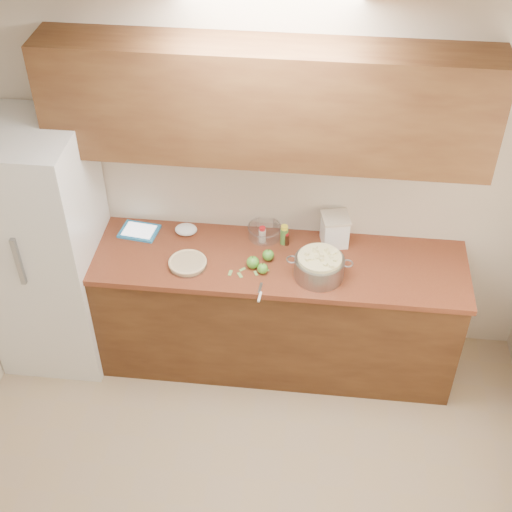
# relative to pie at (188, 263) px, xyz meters

# --- Properties ---
(room_shell) EXTENTS (3.60, 3.60, 3.60)m
(room_shell) POSITION_rel_pie_xyz_m (0.46, -1.35, 0.36)
(room_shell) COLOR tan
(room_shell) RESTS_ON ground
(counter_run) EXTENTS (2.64, 0.68, 0.92)m
(counter_run) POSITION_rel_pie_xyz_m (0.46, 0.12, -0.48)
(counter_run) COLOR #573318
(counter_run) RESTS_ON ground
(upper_cabinets) EXTENTS (2.60, 0.34, 0.70)m
(upper_cabinets) POSITION_rel_pie_xyz_m (0.46, 0.28, 1.01)
(upper_cabinets) COLOR brown
(upper_cabinets) RESTS_ON room_shell
(fridge) EXTENTS (0.70, 0.70, 1.80)m
(fridge) POSITION_rel_pie_xyz_m (-0.98, 0.09, -0.04)
(fridge) COLOR silver
(fridge) RESTS_ON ground
(pie) EXTENTS (0.25, 0.25, 0.04)m
(pie) POSITION_rel_pie_xyz_m (0.00, 0.00, 0.00)
(pie) COLOR silver
(pie) RESTS_ON counter_run
(colander) EXTENTS (0.42, 0.31, 0.16)m
(colander) POSITION_rel_pie_xyz_m (0.83, -0.00, 0.05)
(colander) COLOR gray
(colander) RESTS_ON counter_run
(flour_canister) EXTENTS (0.21, 0.21, 0.21)m
(flour_canister) POSITION_rel_pie_xyz_m (0.92, 0.34, 0.09)
(flour_canister) COLOR white
(flour_canister) RESTS_ON counter_run
(tablet) EXTENTS (0.27, 0.22, 0.02)m
(tablet) POSITION_rel_pie_xyz_m (-0.39, 0.30, -0.01)
(tablet) COLOR #2985C4
(tablet) RESTS_ON counter_run
(paring_knife) EXTENTS (0.03, 0.18, 0.02)m
(paring_knife) POSITION_rel_pie_xyz_m (0.49, -0.23, -0.01)
(paring_knife) COLOR gray
(paring_knife) RESTS_ON counter_run
(lemon_bottle) EXTENTS (0.05, 0.05, 0.14)m
(lemon_bottle) POSITION_rel_pie_xyz_m (0.59, 0.29, 0.05)
(lemon_bottle) COLOR #4C8C38
(lemon_bottle) RESTS_ON counter_run
(cinnamon_shaker) EXTENTS (0.05, 0.05, 0.11)m
(cinnamon_shaker) POSITION_rel_pie_xyz_m (0.45, 0.30, 0.03)
(cinnamon_shaker) COLOR beige
(cinnamon_shaker) RESTS_ON counter_run
(vanilla_bottle) EXTENTS (0.03, 0.03, 0.09)m
(vanilla_bottle) POSITION_rel_pie_xyz_m (0.61, 0.28, 0.02)
(vanilla_bottle) COLOR black
(vanilla_bottle) RESTS_ON counter_run
(mixing_bowl) EXTENTS (0.23, 0.23, 0.09)m
(mixing_bowl) POSITION_rel_pie_xyz_m (0.46, 0.35, 0.02)
(mixing_bowl) COLOR silver
(mixing_bowl) RESTS_ON counter_run
(paper_towel) EXTENTS (0.17, 0.16, 0.06)m
(paper_towel) POSITION_rel_pie_xyz_m (-0.07, 0.33, 0.01)
(paper_towel) COLOR white
(paper_towel) RESTS_ON counter_run
(apple_left) EXTENTS (0.08, 0.08, 0.09)m
(apple_left) POSITION_rel_pie_xyz_m (0.41, 0.03, 0.02)
(apple_left) COLOR #529F2F
(apple_left) RESTS_ON counter_run
(apple_center) EXTENTS (0.08, 0.08, 0.09)m
(apple_center) POSITION_rel_pie_xyz_m (0.50, 0.11, 0.02)
(apple_center) COLOR #529F2F
(apple_center) RESTS_ON counter_run
(apple_front) EXTENTS (0.07, 0.07, 0.08)m
(apple_front) POSITION_rel_pie_xyz_m (0.48, -0.01, 0.01)
(apple_front) COLOR #529F2F
(apple_front) RESTS_ON counter_run
(peel_a) EXTENTS (0.04, 0.04, 0.00)m
(peel_a) POSITION_rel_pie_xyz_m (0.50, 0.02, -0.02)
(peel_a) COLOR #78AB53
(peel_a) RESTS_ON counter_run
(peel_b) EXTENTS (0.03, 0.05, 0.00)m
(peel_b) POSITION_rel_pie_xyz_m (0.44, -0.03, -0.02)
(peel_b) COLOR #78AB53
(peel_b) RESTS_ON counter_run
(peel_c) EXTENTS (0.03, 0.05, 0.00)m
(peel_c) POSITION_rel_pie_xyz_m (0.28, -0.04, -0.02)
(peel_c) COLOR #78AB53
(peel_c) RESTS_ON counter_run
(peel_d) EXTENTS (0.04, 0.04, 0.00)m
(peel_d) POSITION_rel_pie_xyz_m (0.35, 0.00, -0.02)
(peel_d) COLOR #78AB53
(peel_d) RESTS_ON counter_run
(peel_e) EXTENTS (0.04, 0.05, 0.00)m
(peel_e) POSITION_rel_pie_xyz_m (0.34, -0.06, -0.02)
(peel_e) COLOR #78AB53
(peel_e) RESTS_ON counter_run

